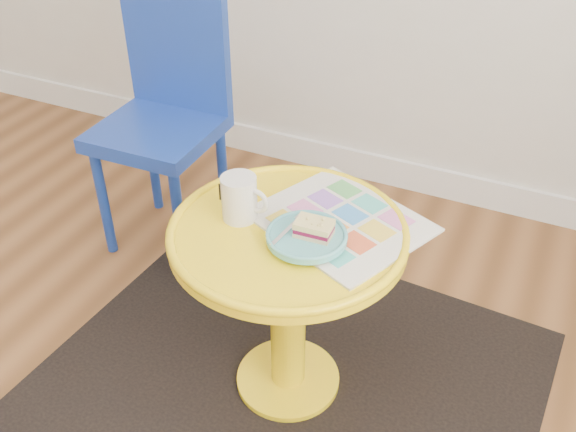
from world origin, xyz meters
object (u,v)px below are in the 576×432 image
at_px(newspaper, 340,221).
at_px(mug, 240,197).
at_px(chair, 166,109).
at_px(plate, 307,237).
at_px(side_table, 288,279).

distance_m(newspaper, mug, 0.24).
bearing_deg(chair, mug, -43.35).
height_order(mug, plate, mug).
bearing_deg(mug, newspaper, 23.15).
bearing_deg(side_table, mug, -179.25).
relative_size(side_table, plate, 3.08).
bearing_deg(side_table, chair, 143.90).
relative_size(chair, plate, 4.60).
xyz_separation_m(side_table, mug, (-0.12, -0.00, 0.21)).
xyz_separation_m(side_table, chair, (-0.67, 0.49, 0.10)).
bearing_deg(mug, chair, 140.91).
height_order(chair, mug, chair).
distance_m(side_table, chair, 0.84).
bearing_deg(newspaper, side_table, -116.90).
distance_m(chair, plate, 0.90).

